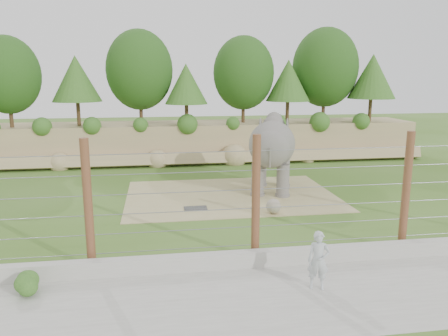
{
  "coord_description": "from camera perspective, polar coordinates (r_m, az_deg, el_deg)",
  "views": [
    {
      "loc": [
        -2.93,
        -17.15,
        5.73
      ],
      "look_at": [
        0.0,
        2.0,
        1.6
      ],
      "focal_mm": 35.0,
      "sensor_mm": 36.0,
      "label": 1
    }
  ],
  "objects": [
    {
      "name": "walkway_shrub",
      "position": [
        13.03,
        -23.96,
        -13.43
      ],
      "size": [
        0.69,
        0.69,
        0.69
      ],
      "primitive_type": "sphere",
      "color": "#30601F",
      "rests_on": "walkway"
    },
    {
      "name": "walkway",
      "position": [
        12.02,
        6.78,
        -16.51
      ],
      "size": [
        26.0,
        4.0,
        0.01
      ],
      "primitive_type": "cube",
      "color": "#A3A098",
      "rests_on": "ground"
    },
    {
      "name": "barrier_fence",
      "position": [
        13.51,
        4.18,
        -4.02
      ],
      "size": [
        20.26,
        0.26,
        4.0
      ],
      "color": "brown",
      "rests_on": "ground"
    },
    {
      "name": "drain_grate",
      "position": [
        19.2,
        -3.73,
        -5.25
      ],
      "size": [
        1.0,
        0.6,
        0.03
      ],
      "primitive_type": "cube",
      "color": "#262628",
      "rests_on": "dirt_patch"
    },
    {
      "name": "dirt_patch",
      "position": [
        21.23,
        0.93,
        -3.6
      ],
      "size": [
        10.0,
        7.0,
        0.02
      ],
      "primitive_type": "cube",
      "color": "tan",
      "rests_on": "ground"
    },
    {
      "name": "back_embankment",
      "position": [
        30.09,
        -1.99,
        8.66
      ],
      "size": [
        30.0,
        5.52,
        8.77
      ],
      "color": "tan",
      "rests_on": "ground"
    },
    {
      "name": "retaining_wall",
      "position": [
        13.65,
        4.54,
        -11.68
      ],
      "size": [
        26.0,
        0.35,
        0.5
      ],
      "primitive_type": "cube",
      "color": "#A3A098",
      "rests_on": "ground"
    },
    {
      "name": "ground",
      "position": [
        18.32,
        0.95,
        -6.2
      ],
      "size": [
        90.0,
        90.0,
        0.0
      ],
      "primitive_type": "plane",
      "color": "#3A6218",
      "rests_on": "ground"
    },
    {
      "name": "stone_ball",
      "position": [
        18.5,
        6.48,
        -4.99
      ],
      "size": [
        0.63,
        0.63,
        0.63
      ],
      "primitive_type": "sphere",
      "color": "gray",
      "rests_on": "dirt_patch"
    },
    {
      "name": "elephant",
      "position": [
        21.8,
        6.25,
        1.72
      ],
      "size": [
        3.24,
        4.96,
        3.71
      ],
      "primitive_type": null,
      "rotation": [
        0.0,
        0.0,
        -0.3
      ],
      "color": "#635F59",
      "rests_on": "ground"
    },
    {
      "name": "zookeeper",
      "position": [
        12.33,
        12.23,
        -11.71
      ],
      "size": [
        0.68,
        0.55,
        1.62
      ],
      "primitive_type": "imported",
      "rotation": [
        0.0,
        0.0,
        -0.31
      ],
      "color": "#B7BBC1",
      "rests_on": "walkway"
    }
  ]
}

